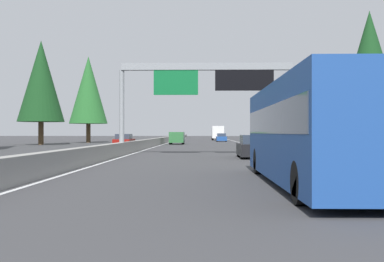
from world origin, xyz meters
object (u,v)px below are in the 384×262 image
object	(u,v)px
conifer_left_mid	(41,81)
minivan_far_left	(177,137)
conifer_right_near	(370,65)
conifer_right_far	(272,100)
sedan_mid_left	(221,138)
sign_gantry_overhead	(209,82)
sedan_distant_b	(253,147)
box_truck_far_center	(218,133)
conifer_left_far	(88,90)
conifer_right_mid	(322,91)
oncoming_near	(124,141)
bus_far_right	(310,130)

from	to	relation	value
conifer_left_mid	minivan_far_left	bearing A→B (deg)	-79.39
conifer_right_near	conifer_left_mid	xyz separation A→B (m)	(14.16, 38.23, -0.05)
conifer_right_far	sedan_mid_left	bearing A→B (deg)	97.08
sign_gantry_overhead	conifer_left_mid	xyz separation A→B (m)	(28.14, 21.85, 3.15)
conifer_right_far	conifer_left_mid	bearing A→B (deg)	124.85
sedan_distant_b	sedan_mid_left	bearing A→B (deg)	-0.18
sign_gantry_overhead	sedan_mid_left	distance (m)	50.93
sedan_distant_b	box_truck_far_center	distance (m)	70.30
conifer_right_far	conifer_left_far	world-z (taller)	conifer_left_far
box_truck_far_center	conifer_left_far	distance (m)	33.62
conifer_left_far	minivan_far_left	bearing A→B (deg)	-124.31
sedan_distant_b	conifer_left_far	distance (m)	50.84
box_truck_far_center	conifer_right_near	size ratio (longest dim) A/B	0.61
sign_gantry_overhead	box_truck_far_center	size ratio (longest dim) A/B	1.49
conifer_left_mid	sedan_distant_b	bearing A→B (deg)	-142.42
conifer_right_near	conifer_right_mid	size ratio (longest dim) A/B	1.10
box_truck_far_center	oncoming_near	bearing A→B (deg)	166.65
box_truck_far_center	conifer_left_far	size ratio (longest dim) A/B	0.61
box_truck_far_center	oncoming_near	xyz separation A→B (m)	(-49.40, 11.72, -0.93)
conifer_right_near	bus_far_right	bearing A→B (deg)	158.01
sedan_mid_left	oncoming_near	world-z (taller)	same
sedan_distant_b	conifer_left_mid	distance (m)	41.06
minivan_far_left	conifer_right_near	world-z (taller)	conifer_right_near
minivan_far_left	box_truck_far_center	xyz separation A→B (m)	(35.00, -6.74, 0.66)
sign_gantry_overhead	conifer_right_far	world-z (taller)	conifer_right_far
conifer_left_far	conifer_right_far	bearing A→B (deg)	-71.72
sign_gantry_overhead	oncoming_near	size ratio (longest dim) A/B	2.88
sign_gantry_overhead	conifer_right_mid	distance (m)	39.99
sedan_mid_left	conifer_left_far	bearing A→B (deg)	112.66
sign_gantry_overhead	conifer_left_far	xyz separation A→B (m)	(41.58, 18.78, 3.16)
bus_far_right	conifer_right_far	world-z (taller)	conifer_right_far
oncoming_near	conifer_right_near	xyz separation A→B (m)	(-3.11, -25.35, 7.79)
conifer_left_far	oncoming_near	bearing A→B (deg)	-158.17
minivan_far_left	oncoming_near	xyz separation A→B (m)	(-14.40, 4.98, -0.27)
sedan_distant_b	oncoming_near	world-z (taller)	same
sedan_distant_b	sedan_mid_left	xyz separation A→B (m)	(54.45, -0.17, 0.00)
conifer_left_mid	sedan_mid_left	bearing A→B (deg)	-47.75
sign_gantry_overhead	conifer_right_mid	xyz separation A→B (m)	(36.04, -17.17, 2.39)
conifer_right_mid	bus_far_right	bearing A→B (deg)	165.53
bus_far_right	box_truck_far_center	xyz separation A→B (m)	(86.11, 0.06, -0.11)
sign_gantry_overhead	sedan_distant_b	xyz separation A→B (m)	(-3.81, -2.75, -4.60)
oncoming_near	conifer_left_mid	distance (m)	18.66
sedan_distant_b	oncoming_near	xyz separation A→B (m)	(20.90, 11.72, 0.00)
box_truck_far_center	conifer_right_far	xyz separation A→B (m)	(-14.70, -9.34, 5.80)
box_truck_far_center	conifer_right_far	distance (m)	18.36
minivan_far_left	conifer_left_mid	distance (m)	19.65
conifer_right_far	conifer_left_far	distance (m)	32.53
minivan_far_left	conifer_left_far	distance (m)	19.41
sedan_mid_left	oncoming_near	distance (m)	35.60
conifer_right_near	conifer_right_far	distance (m)	38.06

